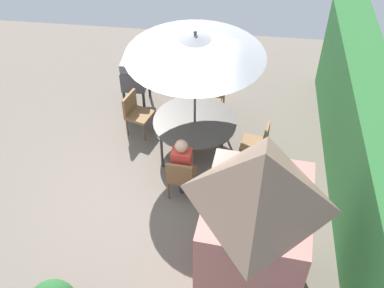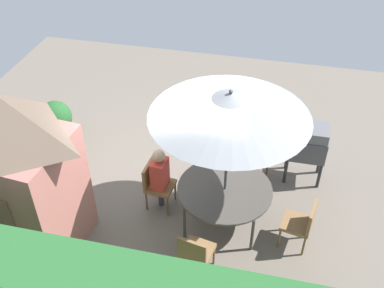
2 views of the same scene
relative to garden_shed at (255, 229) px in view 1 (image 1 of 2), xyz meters
name	(u,v)px [view 1 (image 1 of 2)]	position (x,y,z in m)	size (l,w,h in m)	color
ground_plane	(158,182)	(-1.97, -1.70, -1.46)	(11.00, 11.00, 0.00)	#6B6056
hedge_backdrop	(364,158)	(-1.97, 1.80, -0.41)	(7.21, 0.74, 2.11)	#28602D
garden_shed	(255,229)	(0.00, 0.00, 0.00)	(1.77, 1.56, 2.86)	#B26B60
patio_table	(195,122)	(-2.95, -1.13, -0.77)	(1.59, 1.59, 0.74)	#47423D
patio_umbrella	(195,45)	(-2.95, -1.13, 0.93)	(2.41, 2.41, 2.65)	#4C4C51
bbq_grill	(135,72)	(-4.24, -2.54, -0.62)	(0.70, 0.50, 1.20)	#47474C
chair_near_shed	(181,176)	(-1.71, -1.23, -0.94)	(0.50, 0.50, 0.90)	olive
chair_far_side	(258,142)	(-2.72, 0.10, -0.94)	(0.54, 0.54, 0.90)	olive
chair_toward_hedge	(214,90)	(-4.26, -0.87, -0.94)	(0.55, 0.54, 0.90)	olive
chair_toward_house	(136,111)	(-3.35, -2.37, -0.94)	(0.58, 0.58, 0.90)	olive
person_in_red	(182,162)	(-1.80, -1.22, -0.68)	(0.27, 0.36, 1.26)	#CC3D33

